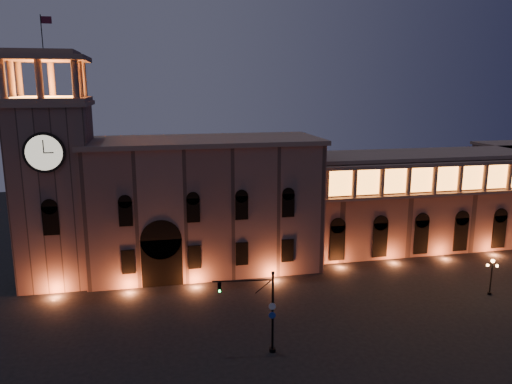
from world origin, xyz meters
TOP-DOWN VIEW (x-y plane):
  - ground at (0.00, 0.00)m, footprint 160.00×160.00m
  - government_building at (-2.08, 21.93)m, footprint 30.80×12.80m
  - clock_tower at (-20.50, 20.98)m, footprint 9.80×9.80m
  - colonnade_wing at (32.00, 23.92)m, footprint 40.60×11.50m
  - traffic_light at (0.57, -1.82)m, footprint 5.78×1.12m
  - street_lamp_near at (30.00, 5.18)m, footprint 1.43×0.76m

SIDE VIEW (x-z plane):
  - ground at x=0.00m, z-range 0.00..0.00m
  - street_lamp_near at x=30.00m, z-range 0.43..4.87m
  - traffic_light at x=0.57m, z-range 0.20..8.18m
  - colonnade_wing at x=32.00m, z-range 0.08..14.58m
  - government_building at x=-2.08m, z-range -0.03..17.57m
  - clock_tower at x=-20.50m, z-range -3.70..28.70m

